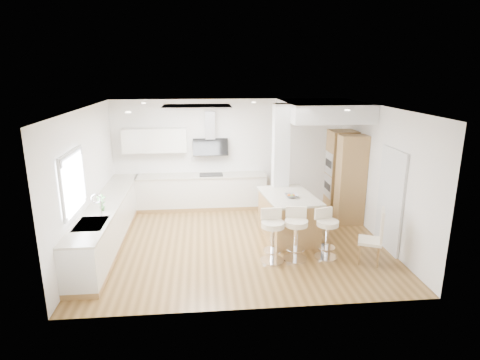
{
  "coord_description": "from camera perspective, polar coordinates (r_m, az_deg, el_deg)",
  "views": [
    {
      "loc": [
        -0.71,
        -7.81,
        3.51
      ],
      "look_at": [
        0.08,
        0.4,
        1.24
      ],
      "focal_mm": 30.0,
      "sensor_mm": 36.0,
      "label": 1
    }
  ],
  "objects": [
    {
      "name": "pillar",
      "position": [
        9.18,
        5.74,
        2.03
      ],
      "size": [
        0.35,
        0.35,
        2.8
      ],
      "color": "silver",
      "rests_on": "ground"
    },
    {
      "name": "dining_chair",
      "position": [
        7.87,
        18.77,
        -7.38
      ],
      "size": [
        0.55,
        0.55,
        1.08
      ],
      "rotation": [
        0.0,
        0.0,
        -0.41
      ],
      "color": "beige",
      "rests_on": "ground"
    },
    {
      "name": "soffit",
      "position": [
        9.67,
        11.62,
        9.69
      ],
      "size": [
        1.78,
        2.2,
        0.4
      ],
      "color": "silver",
      "rests_on": "ground"
    },
    {
      "name": "bar_stool_b",
      "position": [
        7.69,
        7.95,
        -7.24
      ],
      "size": [
        0.53,
        0.53,
        1.02
      ],
      "rotation": [
        0.0,
        0.0,
        -0.18
      ],
      "color": "white",
      "rests_on": "ground"
    },
    {
      "name": "wall_left",
      "position": [
        8.41,
        -21.07,
        -0.19
      ],
      "size": [
        0.04,
        5.0,
        2.8
      ],
      "primitive_type": "cube",
      "color": "white",
      "rests_on": "ground"
    },
    {
      "name": "ceiling",
      "position": [
        8.59,
        -0.25,
        -8.72
      ],
      "size": [
        6.0,
        5.0,
        0.02
      ],
      "primitive_type": "cube",
      "color": "silver",
      "rests_on": "ground"
    },
    {
      "name": "counter_back",
      "position": [
        10.42,
        -6.38,
        -0.37
      ],
      "size": [
        3.62,
        0.63,
        2.5
      ],
      "color": "#A17A45",
      "rests_on": "ground"
    },
    {
      "name": "peninsula",
      "position": [
        8.72,
        6.86,
        -5.07
      ],
      "size": [
        1.2,
        1.66,
        1.02
      ],
      "rotation": [
        0.0,
        0.0,
        0.12
      ],
      "color": "#A17A45",
      "rests_on": "ground"
    },
    {
      "name": "bar_stool_c",
      "position": [
        7.87,
        12.21,
        -7.11
      ],
      "size": [
        0.54,
        0.54,
        0.97
      ],
      "rotation": [
        0.0,
        0.0,
        0.29
      ],
      "color": "white",
      "rests_on": "ground"
    },
    {
      "name": "wall_right",
      "position": [
        8.9,
        19.36,
        0.79
      ],
      "size": [
        0.04,
        5.0,
        2.8
      ],
      "primitive_type": "cube",
      "color": "white",
      "rests_on": "ground"
    },
    {
      "name": "doorway_right",
      "position": [
        8.48,
        20.61,
        -2.86
      ],
      "size": [
        0.05,
        1.0,
        2.1
      ],
      "color": "#413A33",
      "rests_on": "ground"
    },
    {
      "name": "oven_column",
      "position": [
        9.96,
        14.61,
        0.58
      ],
      "size": [
        0.63,
        1.21,
        2.1
      ],
      "color": "#A17A45",
      "rests_on": "ground"
    },
    {
      "name": "skylight",
      "position": [
        8.44,
        -6.09,
        10.28
      ],
      "size": [
        4.1,
        2.1,
        0.06
      ],
      "color": "silver",
      "rests_on": "ground"
    },
    {
      "name": "bar_stool_a",
      "position": [
        7.58,
        4.64,
        -7.51
      ],
      "size": [
        0.47,
        0.47,
        1.01
      ],
      "rotation": [
        0.0,
        0.0,
        0.04
      ],
      "color": "white",
      "rests_on": "ground"
    },
    {
      "name": "window_left",
      "position": [
        7.49,
        -22.72,
        0.14
      ],
      "size": [
        0.06,
        1.28,
        1.07
      ],
      "color": "white",
      "rests_on": "ground"
    },
    {
      "name": "counter_left",
      "position": [
        8.83,
        -18.22,
        -5.64
      ],
      "size": [
        0.63,
        4.5,
        1.35
      ],
      "color": "#A17A45",
      "rests_on": "ground"
    },
    {
      "name": "ground",
      "position": [
        8.59,
        -0.25,
        -8.72
      ],
      "size": [
        6.0,
        6.0,
        0.0
      ],
      "primitive_type": "plane",
      "color": "olive",
      "rests_on": "ground"
    },
    {
      "name": "wall_back",
      "position": [
        10.55,
        -1.49,
        3.85
      ],
      "size": [
        6.0,
        0.04,
        2.8
      ],
      "primitive_type": "cube",
      "color": "white",
      "rests_on": "ground"
    }
  ]
}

